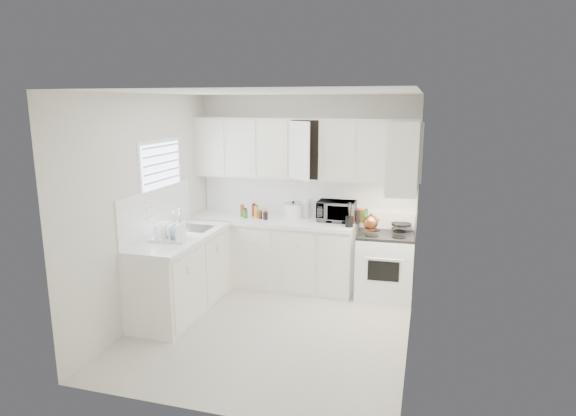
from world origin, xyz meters
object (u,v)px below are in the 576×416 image
(stove, at_px, (385,257))
(rice_cooker, at_px, (293,210))
(tea_kettle, at_px, (371,221))
(dish_rack, at_px, (170,230))
(microwave, at_px, (336,209))
(utensil_crock, at_px, (350,214))

(stove, relative_size, rice_cooker, 4.57)
(stove, bearing_deg, rice_cooker, 171.81)
(tea_kettle, height_order, dish_rack, dish_rack)
(microwave, height_order, dish_rack, microwave)
(rice_cooker, distance_m, dish_rack, 1.79)
(microwave, xyz_separation_m, dish_rack, (-1.67, -1.44, -0.05))
(microwave, relative_size, dish_rack, 1.19)
(microwave, bearing_deg, tea_kettle, -30.75)
(utensil_crock, height_order, dish_rack, utensil_crock)
(microwave, distance_m, rice_cooker, 0.60)
(stove, distance_m, dish_rack, 2.73)
(rice_cooker, relative_size, dish_rack, 0.58)
(stove, xyz_separation_m, microwave, (-0.67, 0.14, 0.57))
(rice_cooker, bearing_deg, utensil_crock, -32.09)
(rice_cooker, bearing_deg, dish_rack, -140.85)
(rice_cooker, distance_m, utensil_crock, 0.86)
(microwave, distance_m, utensil_crock, 0.35)
(tea_kettle, relative_size, rice_cooker, 0.97)
(microwave, bearing_deg, stove, -11.04)
(utensil_crock, bearing_deg, stove, 16.84)
(tea_kettle, distance_m, rice_cooker, 1.12)
(tea_kettle, height_order, utensil_crock, utensil_crock)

